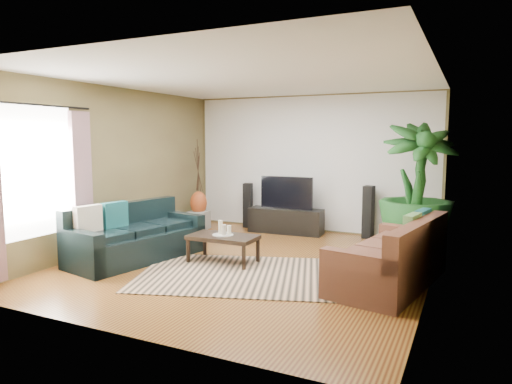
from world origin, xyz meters
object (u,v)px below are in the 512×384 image
Objects in this scene: side_table at (150,228)px; vase at (199,203)px; sofa_left at (137,232)px; tv_stand at (286,221)px; speaker_left at (248,205)px; television at (286,193)px; coffee_table at (223,249)px; sofa_right at (389,252)px; pedestal at (199,220)px; potted_plant at (417,188)px; speaker_right at (368,212)px.

vase is at bearing 83.32° from side_table.
vase is (-0.43, 2.41, 0.12)m from sofa_left.
side_table reaches higher than tv_stand.
speaker_left reaches higher than side_table.
sofa_left reaches higher than tv_stand.
vase is (-1.75, -0.43, -0.26)m from television.
speaker_left is at bearing 168.08° from television.
coffee_table is 1.96m from side_table.
coffee_table is at bearing -79.50° from sofa_right.
pedestal is 0.78× the size of vase.
tv_stand is at bearing -13.36° from sofa_left.
coffee_table reaches higher than pedestal.
potted_plant is 4.62m from side_table.
potted_plant reaches higher than vase.
television is 1.08× the size of speaker_right.
television reaches higher than sofa_left.
potted_plant reaches higher than speaker_left.
speaker_left reaches higher than tv_stand.
sofa_right is at bearing -0.84° from coffee_table.
tv_stand is at bearing -22.05° from speaker_left.
side_table is (-0.59, 1.04, -0.18)m from sofa_left.
sofa_left is at bearing -60.70° from side_table.
sofa_right is 4.21m from speaker_left.
speaker_right reaches higher than tv_stand.
sofa_left is 3.06m from speaker_left.
sofa_right is at bearing -63.83° from speaker_right.
sofa_right is 3.37m from tv_stand.
sofa_right is 2.74m from speaker_right.
speaker_left is at bearing 37.81° from vase.
pedestal is at bearing -160.04° from speaker_right.
potted_plant reaches higher than pedestal.
television is 2.13× the size of side_table.
speaker_left is 2.50m from speaker_right.
pedestal is (-1.70, 1.99, -0.02)m from coffee_table.
television is 0.50× the size of potted_plant.
speaker_left is at bearing 107.85° from coffee_table.
sofa_left is at bearing -118.31° from tv_stand.
coffee_table is at bearing -80.27° from speaker_left.
side_table is (-1.86, 0.63, 0.04)m from coffee_table.
sofa_left is at bearing -73.02° from sofa_right.
coffee_table is 2.49m from television.
sofa_right is 2.20× the size of speaker_left.
tv_stand is 1.82m from vase.
speaker_right is 0.46× the size of potted_plant.
pedestal is (-0.81, -0.63, -0.27)m from speaker_left.
television is 1.90m from pedestal.
potted_plant is 4.31m from pedestal.
side_table is at bearing 41.12° from sofa_left.
sofa_left is at bearing -115.03° from television.
potted_plant reaches higher than side_table.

